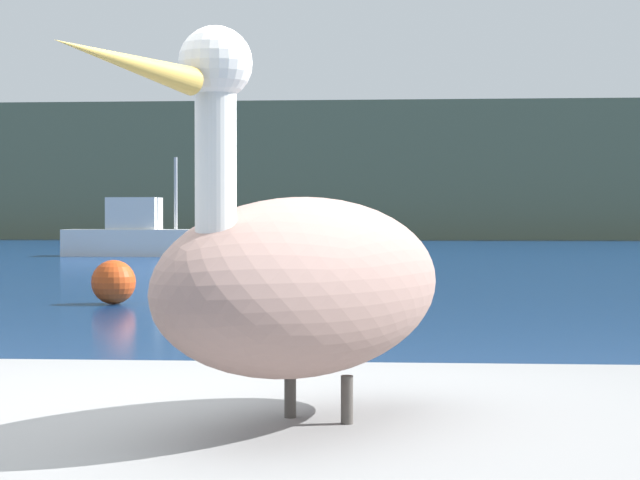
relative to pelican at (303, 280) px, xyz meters
The scene contains 4 objects.
hillside_backdrop 71.93m from the pelican, 90.39° to the left, with size 140.00×14.45×8.27m, color #5B664C.
pelican is the anchor object (origin of this frame).
fishing_boat_white 37.69m from the pelican, 104.09° to the left, with size 4.92×1.58×3.44m.
mooring_buoy 15.50m from the pelican, 106.19° to the left, with size 0.70×0.70×0.70m, color #E54C19.
Camera 1 is at (0.73, -2.97, 1.37)m, focal length 64.24 mm.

